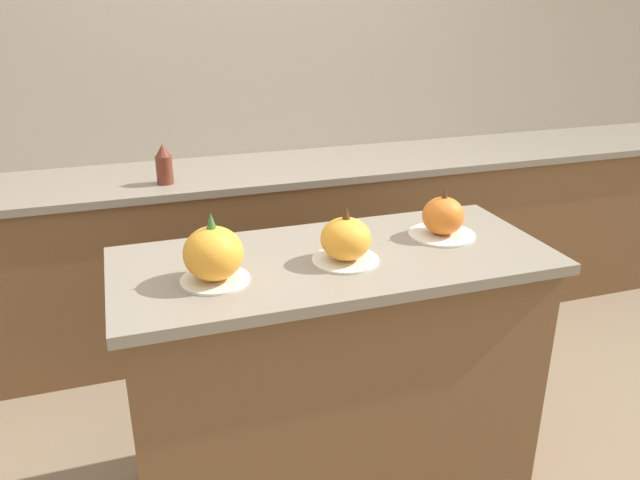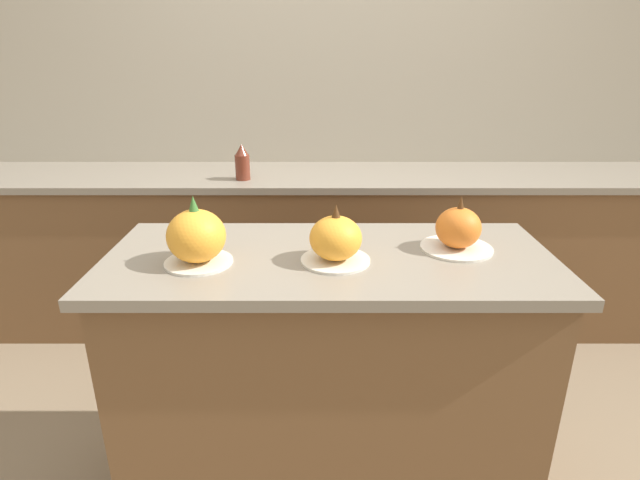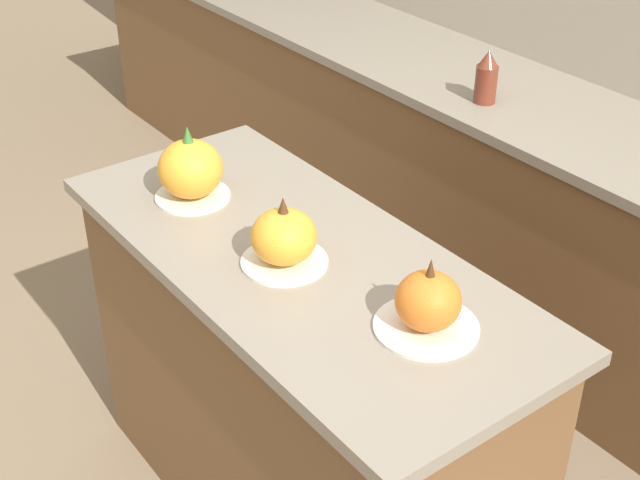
{
  "view_description": "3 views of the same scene",
  "coord_description": "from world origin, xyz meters",
  "px_view_note": "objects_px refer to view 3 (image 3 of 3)",
  "views": [
    {
      "loc": [
        -0.61,
        -1.7,
        1.7
      ],
      "look_at": [
        -0.05,
        -0.01,
        0.98
      ],
      "focal_mm": 35.0,
      "sensor_mm": 36.0,
      "label": 1
    },
    {
      "loc": [
        -0.03,
        -1.42,
        1.51
      ],
      "look_at": [
        -0.02,
        0.03,
        0.95
      ],
      "focal_mm": 28.0,
      "sensor_mm": 36.0,
      "label": 2
    },
    {
      "loc": [
        1.48,
        -1.04,
        2.08
      ],
      "look_at": [
        0.08,
        0.01,
        0.99
      ],
      "focal_mm": 50.0,
      "sensor_mm": 36.0,
      "label": 3
    }
  ],
  "objects_px": {
    "pumpkin_cake_left": "(191,170)",
    "bottle_tall": "(487,78)",
    "pumpkin_cake_right": "(428,304)",
    "pumpkin_cake_center": "(284,239)"
  },
  "relations": [
    {
      "from": "pumpkin_cake_left",
      "to": "bottle_tall",
      "type": "distance_m",
      "value": 1.14
    },
    {
      "from": "pumpkin_cake_center",
      "to": "pumpkin_cake_right",
      "type": "xyz_separation_m",
      "value": [
        0.39,
        0.1,
        -0.0
      ]
    },
    {
      "from": "bottle_tall",
      "to": "pumpkin_cake_left",
      "type": "bearing_deg",
      "value": -88.3
    },
    {
      "from": "pumpkin_cake_left",
      "to": "pumpkin_cake_center",
      "type": "distance_m",
      "value": 0.41
    },
    {
      "from": "pumpkin_cake_left",
      "to": "bottle_tall",
      "type": "xyz_separation_m",
      "value": [
        -0.03,
        1.14,
        -0.03
      ]
    },
    {
      "from": "pumpkin_cake_center",
      "to": "pumpkin_cake_left",
      "type": "bearing_deg",
      "value": -178.01
    },
    {
      "from": "pumpkin_cake_right",
      "to": "bottle_tall",
      "type": "bearing_deg",
      "value": 128.82
    },
    {
      "from": "pumpkin_cake_left",
      "to": "pumpkin_cake_center",
      "type": "bearing_deg",
      "value": 1.99
    },
    {
      "from": "pumpkin_cake_left",
      "to": "pumpkin_cake_center",
      "type": "relative_size",
      "value": 1.0
    },
    {
      "from": "pumpkin_cake_left",
      "to": "pumpkin_cake_right",
      "type": "xyz_separation_m",
      "value": [
        0.8,
        0.11,
        -0.02
      ]
    }
  ]
}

